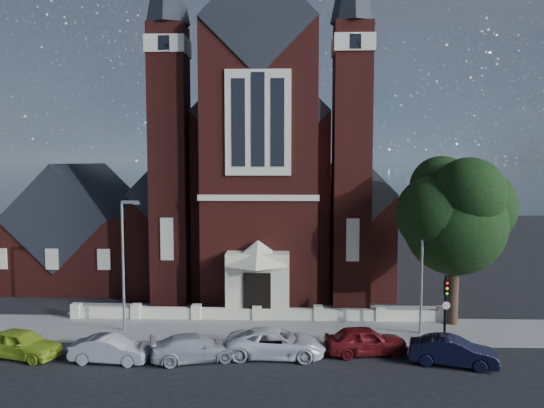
{
  "coord_description": "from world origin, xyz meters",
  "views": [
    {
      "loc": [
        2.08,
        -27.43,
        10.48
      ],
      "look_at": [
        0.8,
        12.0,
        7.25
      ],
      "focal_mm": 35.0,
      "sensor_mm": 36.0,
      "label": 1
    }
  ],
  "objects": [
    {
      "name": "forecourt_paving",
      "position": [
        0.0,
        8.5,
        0.0
      ],
      "size": [
        26.0,
        3.0,
        0.14
      ],
      "primitive_type": "cube",
      "color": "slate",
      "rests_on": "ground"
    },
    {
      "name": "ground",
      "position": [
        0.0,
        15.0,
        0.0
      ],
      "size": [
        120.0,
        120.0,
        0.0
      ],
      "primitive_type": "plane",
      "color": "black",
      "rests_on": "ground"
    },
    {
      "name": "car_lime_van",
      "position": [
        -12.2,
        -0.33,
        0.75
      ],
      "size": [
        4.73,
        2.91,
        1.5
      ],
      "primitive_type": "imported",
      "rotation": [
        0.0,
        0.0,
        1.3
      ],
      "color": "#9EBE26",
      "rests_on": "ground"
    },
    {
      "name": "car_dark_red",
      "position": [
        6.24,
        0.73,
        0.76
      ],
      "size": [
        4.68,
        2.44,
        1.52
      ],
      "primitive_type": "imported",
      "rotation": [
        0.0,
        0.0,
        1.72
      ],
      "color": "maroon",
      "rests_on": "ground"
    },
    {
      "name": "pavement_strip",
      "position": [
        0.0,
        4.5,
        0.0
      ],
      "size": [
        60.0,
        5.0,
        0.12
      ],
      "primitive_type": "cube",
      "color": "slate",
      "rests_on": "ground"
    },
    {
      "name": "street_lamp_left",
      "position": [
        -7.91,
        4.0,
        4.6
      ],
      "size": [
        1.16,
        0.22,
        8.09
      ],
      "color": "gray",
      "rests_on": "ground"
    },
    {
      "name": "street_lamp_right",
      "position": [
        10.09,
        4.0,
        4.6
      ],
      "size": [
        1.16,
        0.22,
        8.09
      ],
      "color": "gray",
      "rests_on": "ground"
    },
    {
      "name": "parish_hall",
      "position": [
        -16.0,
        18.0,
        4.01
      ],
      "size": [
        12.0,
        12.2,
        10.24
      ],
      "color": "#521B15",
      "rests_on": "ground"
    },
    {
      "name": "traffic_signal",
      "position": [
        11.0,
        2.43,
        2.58
      ],
      "size": [
        0.28,
        0.42,
        4.0
      ],
      "color": "black",
      "rests_on": "ground"
    },
    {
      "name": "car_white_suv",
      "position": [
        1.41,
        0.26,
        0.74
      ],
      "size": [
        5.39,
        2.62,
        1.48
      ],
      "primitive_type": "imported",
      "rotation": [
        0.0,
        0.0,
        1.54
      ],
      "color": "white",
      "rests_on": "ground"
    },
    {
      "name": "street_tree",
      "position": [
        12.6,
        5.71,
        6.96
      ],
      "size": [
        6.4,
        6.6,
        10.7
      ],
      "color": "black",
      "rests_on": "ground"
    },
    {
      "name": "church",
      "position": [
        -0.0,
        22.94,
        8.19
      ],
      "size": [
        20.01,
        34.9,
        29.2
      ],
      "color": "#521B15",
      "rests_on": "ground"
    },
    {
      "name": "car_navy",
      "position": [
        10.52,
        -0.68,
        0.72
      ],
      "size": [
        4.63,
        2.62,
        1.44
      ],
      "primitive_type": "imported",
      "rotation": [
        0.0,
        0.0,
        1.31
      ],
      "color": "black",
      "rests_on": "ground"
    },
    {
      "name": "forecourt_wall",
      "position": [
        0.0,
        6.5,
        0.0
      ],
      "size": [
        24.0,
        0.4,
        0.9
      ],
      "primitive_type": "cube",
      "color": "beige",
      "rests_on": "ground"
    },
    {
      "name": "car_silver_a",
      "position": [
        -7.23,
        -0.83,
        0.67
      ],
      "size": [
        4.19,
        1.73,
        1.35
      ],
      "primitive_type": "imported",
      "rotation": [
        0.0,
        0.0,
        1.49
      ],
      "color": "#A2A3AA",
      "rests_on": "ground"
    },
    {
      "name": "car_silver_b",
      "position": [
        -2.83,
        -0.46,
        0.68
      ],
      "size": [
        5.01,
        3.03,
        1.36
      ],
      "primitive_type": "imported",
      "rotation": [
        0.0,
        0.0,
        1.83
      ],
      "color": "#ABAEB3",
      "rests_on": "ground"
    }
  ]
}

